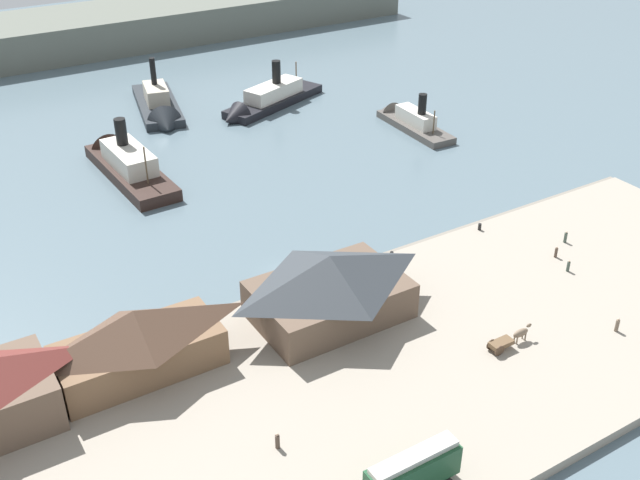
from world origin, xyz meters
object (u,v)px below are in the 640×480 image
pedestrian_walking_east (568,266)px  ferry_shed_central_terminal (137,341)px  ferry_moored_east (124,161)px  ferry_mid_harbor (160,109)px  horse_cart (509,339)px  mooring_post_center_west (392,255)px  ferry_approaching_west (264,101)px  ferry_shed_customs_shed (329,286)px  mooring_post_center_east (480,227)px  pedestrian_at_waters_edge (565,237)px  street_tram (413,470)px  pedestrian_near_cart (556,252)px  ferry_outer_harbor (408,119)px  pedestrian_by_tram (277,441)px  pedestrian_standing_center (617,325)px

pedestrian_walking_east → ferry_shed_central_terminal: bearing=169.5°
ferry_moored_east → ferry_mid_harbor: size_ratio=1.04×
horse_cart → pedestrian_walking_east: horse_cart is taller
mooring_post_center_west → ferry_approaching_west: (12.57, 57.59, -0.14)m
ferry_shed_customs_shed → mooring_post_center_east: bearing=12.0°
ferry_shed_central_terminal → pedestrian_at_waters_edge: ferry_shed_central_terminal is taller
street_tram → horse_cart: (20.48, 10.03, -1.56)m
pedestrian_walking_east → mooring_post_center_west: pedestrian_walking_east is taller
mooring_post_center_east → ferry_moored_east: (-33.41, 45.04, 0.08)m
pedestrian_walking_east → pedestrian_near_cart: 3.31m
pedestrian_near_cart → ferry_approaching_west: size_ratio=0.06×
mooring_post_center_west → ferry_approaching_west: size_ratio=0.04×
ferry_shed_customs_shed → pedestrian_at_waters_edge: 34.70m
ferry_moored_east → ferry_approaching_west: 34.28m
ferry_shed_central_terminal → ferry_shed_customs_shed: (21.07, -1.84, 0.17)m
pedestrian_walking_east → ferry_outer_harbor: bearing=74.4°
pedestrian_at_waters_edge → pedestrian_by_tram: bearing=-166.3°
ferry_shed_customs_shed → pedestrian_near_cart: ferry_shed_customs_shed is taller
pedestrian_by_tram → mooring_post_center_east: (41.73, 20.21, -0.32)m
pedestrian_near_cart → pedestrian_walking_east: bearing=-111.1°
ferry_shed_central_terminal → ferry_approaching_west: 77.60m
pedestrian_standing_center → pedestrian_by_tram: bearing=173.8°
mooring_post_center_west → ferry_moored_east: 48.65m
mooring_post_center_east → pedestrian_standing_center: bearing=-95.8°
ferry_shed_central_terminal → pedestrian_standing_center: size_ratio=9.91×
pedestrian_standing_center → horse_cart: bearing=160.6°
ferry_shed_customs_shed → ferry_approaching_west: ferry_shed_customs_shed is taller
mooring_post_center_east → ferry_approaching_west: ferry_approaching_west is taller
street_tram → ferry_shed_customs_shed: bearing=73.2°
street_tram → ferry_approaching_west: 94.26m
street_tram → pedestrian_standing_center: (32.23, 5.89, -1.74)m
horse_cart → pedestrian_by_tram: horse_cart is taller
ferry_moored_east → pedestrian_by_tram: bearing=-97.3°
pedestrian_walking_east → ferry_approaching_west: bearing=93.1°
ferry_approaching_west → mooring_post_center_east: bearing=-88.4°
pedestrian_at_waters_edge → pedestrian_by_tram: (-48.92, -11.95, 0.04)m
pedestrian_near_cart → ferry_moored_east: size_ratio=0.06×
pedestrian_near_cart → ferry_mid_harbor: 78.62m
ferry_moored_east → ferry_outer_harbor: (49.63, -8.13, -0.50)m
pedestrian_by_tram → ferry_approaching_west: ferry_approaching_west is taller
street_tram → ferry_outer_harbor: 84.37m
pedestrian_standing_center → pedestrian_near_cart: bearing=67.6°
mooring_post_center_west → ferry_moored_east: ferry_moored_east is taller
street_tram → pedestrian_walking_east: street_tram is taller
ferry_shed_customs_shed → pedestrian_at_waters_edge: bearing=-4.1°
pedestrian_standing_center → mooring_post_center_east: bearing=84.2°
pedestrian_standing_center → ferry_outer_harbor: (18.67, 61.35, -0.73)m
horse_cart → street_tram: bearing=-153.9°
street_tram → ferry_outer_harbor: ferry_outer_harbor is taller
pedestrian_standing_center → ferry_moored_east: ferry_moored_east is taller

